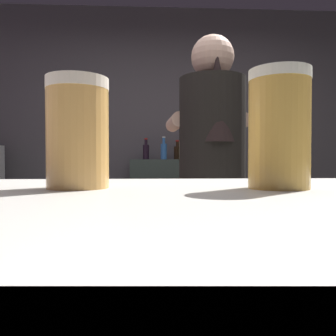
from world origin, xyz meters
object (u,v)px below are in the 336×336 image
at_px(bartender, 212,178).
at_px(bottle_vinegar, 182,149).
at_px(chefs_knife, 244,187).
at_px(bottle_olive_oil, 177,152).
at_px(bottle_soy, 146,151).
at_px(pint_glass_near, 78,133).
at_px(mixing_bowl, 187,184).
at_px(pint_glass_far, 279,129).
at_px(bottle_hot_sauce, 164,151).

relative_size(bartender, bottle_vinegar, 6.57).
distance_m(bartender, chefs_knife, 0.50).
relative_size(bottle_olive_oil, bottle_soy, 0.94).
relative_size(bartender, pint_glass_near, 12.16).
relative_size(chefs_knife, bottle_vinegar, 0.91).
xyz_separation_m(bartender, chefs_knife, (0.28, 0.41, -0.08)).
distance_m(mixing_bowl, bottle_olive_oil, 1.24).
distance_m(mixing_bowl, bottle_vinegar, 1.13).
relative_size(mixing_bowl, bottle_soy, 0.85).
xyz_separation_m(mixing_bowl, bottle_vinegar, (0.07, 1.10, 0.26)).
distance_m(bottle_olive_oil, bottle_soy, 0.33).
distance_m(pint_glass_far, bottle_olive_oil, 2.97).
height_order(pint_glass_near, bottle_soy, bottle_soy).
bearing_deg(chefs_knife, mixing_bowl, 157.72).
relative_size(chefs_knife, pint_glass_far, 1.58).
height_order(chefs_knife, bottle_vinegar, bottle_vinegar).
height_order(bartender, pint_glass_near, bartender).
distance_m(bartender, pint_glass_far, 1.31).
bearing_deg(pint_glass_far, bottle_hot_sauce, 90.80).
bearing_deg(bottle_olive_oil, bottle_vinegar, -71.35).
xyz_separation_m(mixing_bowl, bottle_hot_sauce, (-0.11, 1.10, 0.24)).
height_order(bottle_vinegar, bottle_hot_sauce, bottle_vinegar).
bearing_deg(pint_glass_far, chefs_knife, 75.74).
relative_size(bottle_vinegar, bottle_hot_sauce, 1.19).
height_order(mixing_bowl, bottle_olive_oil, bottle_olive_oil).
bearing_deg(bottle_olive_oil, bottle_soy, -165.15).
relative_size(mixing_bowl, chefs_knife, 0.73).
xyz_separation_m(chefs_knife, bottle_soy, (-0.64, 1.19, 0.26)).
bearing_deg(pint_glass_far, bottle_olive_oil, 88.03).
relative_size(bottle_vinegar, bottle_soy, 1.28).
xyz_separation_m(chefs_knife, bottle_vinegar, (-0.29, 1.16, 0.28)).
bearing_deg(bottle_olive_oil, bartender, -88.33).
bearing_deg(bottle_hot_sauce, pint_glass_far, -89.20).
relative_size(mixing_bowl, bottle_olive_oil, 0.91).
xyz_separation_m(bottle_hot_sauce, bottle_soy, (-0.17, 0.04, -0.01)).
height_order(pint_glass_near, bottle_olive_oil, bottle_olive_oil).
distance_m(mixing_bowl, bottle_hot_sauce, 1.13).
bearing_deg(bottle_hot_sauce, bartender, -82.99).
bearing_deg(bottle_soy, bottle_olive_oil, 14.85).
height_order(pint_glass_far, bottle_hot_sauce, bottle_hot_sauce).
height_order(chefs_knife, pint_glass_near, pint_glass_near).
height_order(pint_glass_near, pint_glass_far, pint_glass_far).
relative_size(bartender, mixing_bowl, 9.91).
bearing_deg(mixing_bowl, bottle_olive_oil, 88.42).
height_order(bartender, mixing_bowl, bartender).
relative_size(pint_glass_far, bottle_vinegar, 0.58).
distance_m(bartender, mixing_bowl, 0.47).
height_order(chefs_knife, bottle_olive_oil, bottle_olive_oil).
bearing_deg(mixing_bowl, bottle_hot_sauce, 95.65).
bearing_deg(bottle_vinegar, chefs_knife, -75.99).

